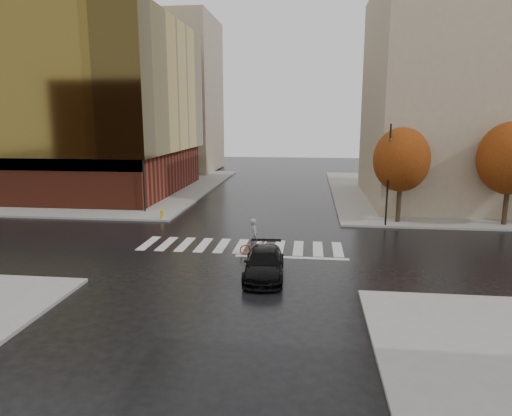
{
  "coord_description": "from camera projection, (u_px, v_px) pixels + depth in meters",
  "views": [
    {
      "loc": [
        3.87,
        -24.5,
        7.3
      ],
      "look_at": [
        0.72,
        1.84,
        2.0
      ],
      "focal_mm": 32.0,
      "sensor_mm": 36.0,
      "label": 1
    }
  ],
  "objects": [
    {
      "name": "tree_ne_a",
      "position": [
        401.0,
        160.0,
        30.91
      ],
      "size": [
        3.8,
        3.8,
        6.5
      ],
      "color": "#2F2315",
      "rests_on": "sidewalk_ne"
    },
    {
      "name": "building_nw_far",
      "position": [
        164.0,
        96.0,
        61.64
      ],
      "size": [
        14.0,
        12.0,
        20.0
      ],
      "primitive_type": "cube",
      "color": "gray",
      "rests_on": "sidewalk_nw"
    },
    {
      "name": "building_ne_tan",
      "position": [
        468.0,
        95.0,
        38.52
      ],
      "size": [
        16.0,
        16.0,
        18.0
      ],
      "primitive_type": "cube",
      "color": "gray",
      "rests_on": "sidewalk_ne"
    },
    {
      "name": "tree_ne_b",
      "position": [
        511.0,
        158.0,
        30.06
      ],
      "size": [
        4.2,
        4.2,
        6.89
      ],
      "color": "#2F2315",
      "rests_on": "sidewalk_ne"
    },
    {
      "name": "traffic_light_nw",
      "position": [
        143.0,
        162.0,
        34.5
      ],
      "size": [
        0.19,
        0.17,
        6.75
      ],
      "rotation": [
        0.0,
        0.0,
        -1.78
      ],
      "color": "black",
      "rests_on": "sidewalk_nw"
    },
    {
      "name": "fire_hydrant",
      "position": [
        162.0,
        213.0,
        32.74
      ],
      "size": [
        0.23,
        0.23,
        0.65
      ],
      "color": "gold",
      "rests_on": "sidewalk_nw"
    },
    {
      "name": "crosswalk",
      "position": [
        241.0,
        246.0,
        26.22
      ],
      "size": [
        12.0,
        3.0,
        0.01
      ],
      "primitive_type": "cube",
      "color": "silver",
      "rests_on": "ground"
    },
    {
      "name": "traffic_light_ne",
      "position": [
        388.0,
        169.0,
        30.06
      ],
      "size": [
        0.19,
        0.21,
        6.73
      ],
      "rotation": [
        0.0,
        0.0,
        3.53
      ],
      "color": "black",
      "rests_on": "sidewalk_ne"
    },
    {
      "name": "sedan",
      "position": [
        264.0,
        264.0,
        21.07
      ],
      "size": [
        2.03,
        4.53,
        1.29
      ],
      "primitive_type": "imported",
      "rotation": [
        0.0,
        0.0,
        0.05
      ],
      "color": "black",
      "rests_on": "ground"
    },
    {
      "name": "sidewalk_nw",
      "position": [
        75.0,
        186.0,
        48.61
      ],
      "size": [
        30.0,
        30.0,
        0.15
      ],
      "primitive_type": "cube",
      "color": "gray",
      "rests_on": "ground"
    },
    {
      "name": "cyclist",
      "position": [
        255.0,
        242.0,
        24.51
      ],
      "size": [
        1.85,
        1.12,
        1.99
      ],
      "rotation": [
        0.0,
        0.0,
        1.88
      ],
      "color": "maroon",
      "rests_on": "ground"
    },
    {
      "name": "ground",
      "position": [
        239.0,
        249.0,
        25.74
      ],
      "size": [
        120.0,
        120.0,
        0.0
      ],
      "primitive_type": "plane",
      "color": "black",
      "rests_on": "ground"
    },
    {
      "name": "manhole",
      "position": [
        271.0,
        240.0,
        27.5
      ],
      "size": [
        0.78,
        0.78,
        0.01
      ],
      "primitive_type": "cylinder",
      "rotation": [
        0.0,
        0.0,
        0.4
      ],
      "color": "#3E2B16",
      "rests_on": "ground"
    },
    {
      "name": "office_glass",
      "position": [
        43.0,
        107.0,
        44.19
      ],
      "size": [
        27.0,
        19.0,
        16.0
      ],
      "color": "maroon",
      "rests_on": "sidewalk_nw"
    },
    {
      "name": "sidewalk_ne",
      "position": [
        489.0,
        194.0,
        43.73
      ],
      "size": [
        30.0,
        30.0,
        0.15
      ],
      "primitive_type": "cube",
      "color": "gray",
      "rests_on": "ground"
    }
  ]
}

